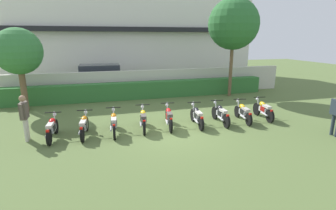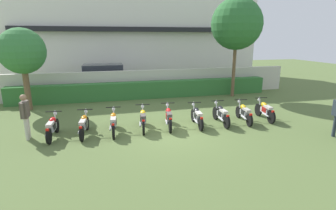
% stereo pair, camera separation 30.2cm
% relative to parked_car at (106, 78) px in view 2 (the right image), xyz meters
% --- Properties ---
extents(ground, '(60.00, 60.00, 0.00)m').
position_rel_parked_car_xyz_m(ground, '(2.41, -9.37, -0.94)').
color(ground, '#566B38').
extents(building, '(21.12, 6.50, 8.15)m').
position_rel_parked_car_xyz_m(building, '(2.41, 5.25, 3.14)').
color(building, white).
rests_on(building, ground).
extents(compound_wall, '(20.06, 0.30, 1.67)m').
position_rel_parked_car_xyz_m(compound_wall, '(2.41, -2.26, -0.10)').
color(compound_wall, beige).
rests_on(compound_wall, ground).
extents(hedge_row, '(16.05, 0.70, 1.04)m').
position_rel_parked_car_xyz_m(hedge_row, '(2.41, -2.96, -0.42)').
color(hedge_row, '#337033').
rests_on(hedge_row, ground).
extents(parked_car, '(4.56, 2.20, 1.89)m').
position_rel_parked_car_xyz_m(parked_car, '(0.00, 0.00, 0.00)').
color(parked_car, silver).
rests_on(parked_car, ground).
extents(tree_near_inspector, '(2.31, 2.31, 4.21)m').
position_rel_parked_car_xyz_m(tree_near_inspector, '(-4.09, -4.16, 2.09)').
color(tree_near_inspector, brown).
rests_on(tree_near_inspector, ground).
extents(tree_far_side, '(3.13, 3.13, 6.08)m').
position_rel_parked_car_xyz_m(tree_far_side, '(7.91, -3.82, 3.57)').
color(tree_far_side, brown).
rests_on(tree_far_side, ground).
extents(motorcycle_in_row_0, '(0.60, 1.78, 0.94)m').
position_rel_parked_car_xyz_m(motorcycle_in_row_0, '(-2.20, -8.84, -0.50)').
color(motorcycle_in_row_0, black).
rests_on(motorcycle_in_row_0, ground).
extents(motorcycle_in_row_1, '(0.60, 1.79, 0.94)m').
position_rel_parked_car_xyz_m(motorcycle_in_row_1, '(-1.05, -8.84, -0.50)').
color(motorcycle_in_row_1, black).
rests_on(motorcycle_in_row_1, ground).
extents(motorcycle_in_row_2, '(0.60, 1.90, 0.96)m').
position_rel_parked_car_xyz_m(motorcycle_in_row_2, '(0.08, -8.84, -0.49)').
color(motorcycle_in_row_2, black).
rests_on(motorcycle_in_row_2, ground).
extents(motorcycle_in_row_3, '(0.60, 1.86, 0.97)m').
position_rel_parked_car_xyz_m(motorcycle_in_row_3, '(1.29, -8.72, -0.48)').
color(motorcycle_in_row_3, black).
rests_on(motorcycle_in_row_3, ground).
extents(motorcycle_in_row_4, '(0.61, 1.90, 0.97)m').
position_rel_parked_car_xyz_m(motorcycle_in_row_4, '(2.38, -8.72, -0.48)').
color(motorcycle_in_row_4, black).
rests_on(motorcycle_in_row_4, ground).
extents(motorcycle_in_row_5, '(0.60, 1.83, 0.94)m').
position_rel_parked_car_xyz_m(motorcycle_in_row_5, '(3.61, -8.84, -0.50)').
color(motorcycle_in_row_5, black).
rests_on(motorcycle_in_row_5, ground).
extents(motorcycle_in_row_6, '(0.60, 1.89, 0.95)m').
position_rel_parked_car_xyz_m(motorcycle_in_row_6, '(4.74, -8.84, -0.49)').
color(motorcycle_in_row_6, black).
rests_on(motorcycle_in_row_6, ground).
extents(motorcycle_in_row_7, '(0.60, 1.84, 0.94)m').
position_rel_parked_car_xyz_m(motorcycle_in_row_7, '(5.86, -8.85, -0.50)').
color(motorcycle_in_row_7, black).
rests_on(motorcycle_in_row_7, ground).
extents(motorcycle_in_row_8, '(0.60, 1.81, 0.96)m').
position_rel_parked_car_xyz_m(motorcycle_in_row_8, '(6.98, -8.76, -0.49)').
color(motorcycle_in_row_8, black).
rests_on(motorcycle_in_row_8, ground).
extents(inspector_person, '(0.23, 0.69, 1.72)m').
position_rel_parked_car_xyz_m(inspector_person, '(-3.10, -8.71, 0.09)').
color(inspector_person, beige).
rests_on(inspector_person, ground).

